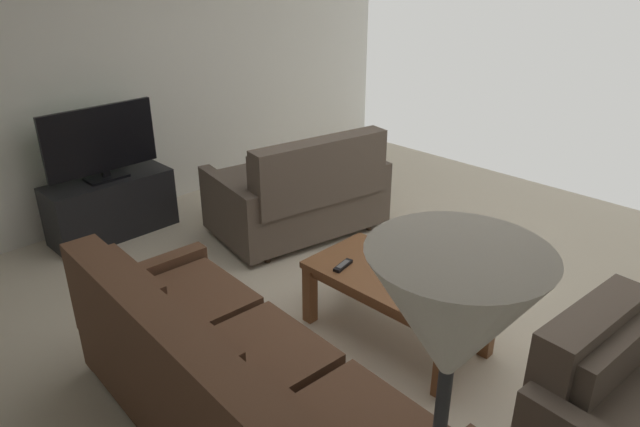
{
  "coord_description": "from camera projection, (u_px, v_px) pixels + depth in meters",
  "views": [
    {
      "loc": [
        -1.83,
        2.63,
        2.2
      ],
      "look_at": [
        0.33,
        0.42,
        0.78
      ],
      "focal_mm": 32.37,
      "sensor_mm": 36.0,
      "label": 1
    }
  ],
  "objects": [
    {
      "name": "sofa_main",
      "position": [
        231.0,
        390.0,
        2.63
      ],
      "size": [
        2.15,
        0.96,
        0.87
      ],
      "color": "black",
      "rests_on": "ground"
    },
    {
      "name": "coffee_table",
      "position": [
        397.0,
        286.0,
        3.44
      ],
      "size": [
        1.08,
        0.57,
        0.44
      ],
      "color": "brown",
      "rests_on": "ground"
    },
    {
      "name": "loveseat_near",
      "position": [
        301.0,
        192.0,
        4.76
      ],
      "size": [
        1.11,
        1.5,
        0.89
      ],
      "color": "black",
      "rests_on": "ground"
    },
    {
      "name": "floor_lamp",
      "position": [
        446.0,
        376.0,
        1.07
      ],
      "size": [
        0.32,
        0.32,
        1.74
      ],
      "color": "#262628",
      "rests_on": "ground"
    },
    {
      "name": "tv_remote",
      "position": [
        343.0,
        265.0,
        3.5
      ],
      "size": [
        0.07,
        0.17,
        0.02
      ],
      "color": "black",
      "rests_on": "coffee_table"
    },
    {
      "name": "ground_plane",
      "position": [
        401.0,
        317.0,
        3.79
      ],
      "size": [
        5.66,
        5.77,
        0.01
      ],
      "primitive_type": "cube",
      "color": "beige"
    },
    {
      "name": "wall_right",
      "position": [
        149.0,
        57.0,
        5.03
      ],
      "size": [
        0.12,
        5.77,
        2.69
      ],
      "primitive_type": "cube",
      "color": "silver",
      "rests_on": "ground"
    },
    {
      "name": "tv_stand",
      "position": [
        111.0,
        207.0,
        4.78
      ],
      "size": [
        0.4,
        1.01,
        0.5
      ],
      "color": "black",
      "rests_on": "ground"
    },
    {
      "name": "book_stack",
      "position": [
        412.0,
        258.0,
        3.57
      ],
      "size": [
        0.26,
        0.33,
        0.03
      ],
      "color": "#E0CC4C",
      "rests_on": "coffee_table"
    },
    {
      "name": "flat_tv",
      "position": [
        100.0,
        142.0,
        4.55
      ],
      "size": [
        0.2,
        0.91,
        0.59
      ],
      "color": "black",
      "rests_on": "tv_stand"
    }
  ]
}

